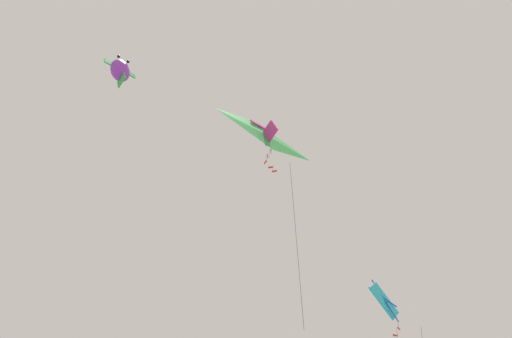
{
  "coord_description": "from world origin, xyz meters",
  "views": [
    {
      "loc": [
        -9.17,
        22.25,
        4.48
      ],
      "look_at": [
        -0.62,
        1.2,
        27.72
      ],
      "focal_mm": 63.75,
      "sensor_mm": 36.0,
      "label": 1
    }
  ],
  "objects": [
    {
      "name": "kite_fish_mid_left",
      "position": [
        3.05,
        5.22,
        30.42
      ],
      "size": [
        1.27,
        1.2,
        1.92
      ],
      "rotation": [
        0.32,
        0.0,
        1.01
      ],
      "color": "purple"
    },
    {
      "name": "kite_diamond_upper_right",
      "position": [
        -3.57,
        -3.88,
        24.52
      ],
      "size": [
        1.47,
        1.9,
        9.07
      ],
      "rotation": [
        0.35,
        0.0,
        1.53
      ],
      "color": "#1EB2C6"
    },
    {
      "name": "kite_delta_near_right",
      "position": [
        -1.4,
        2.28,
        28.13
      ],
      "size": [
        2.42,
        2.97,
        9.89
      ],
      "rotation": [
        0.41,
        0.0,
        1.03
      ],
      "color": "green"
    }
  ]
}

